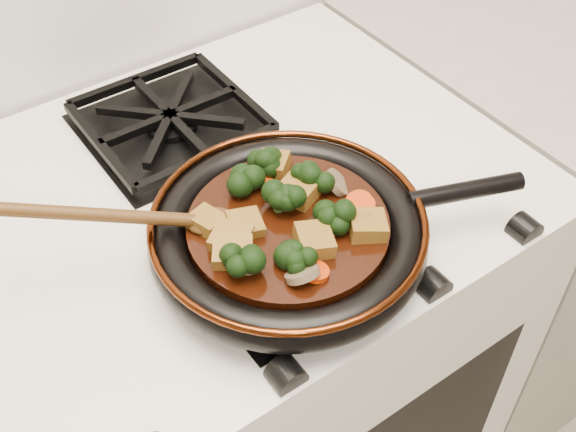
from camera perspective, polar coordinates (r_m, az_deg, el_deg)
stove at (r=1.28m, az=-3.75°, el=-12.38°), size 0.76×0.60×0.90m
burner_grate_front at (r=0.84m, az=-0.07°, el=-2.17°), size 0.23×0.23×0.03m
burner_grate_back at (r=1.02m, az=-9.25°, el=7.40°), size 0.23×0.23×0.03m
skillet at (r=0.81m, az=0.16°, el=-1.26°), size 0.43×0.31×0.05m
braising_sauce at (r=0.81m, az=0.00°, el=-1.04°), size 0.23×0.23×0.02m
tofu_cube_0 at (r=0.77m, az=2.09°, el=-2.04°), size 0.05×0.05×0.03m
tofu_cube_1 at (r=0.76m, az=-4.37°, el=-2.99°), size 0.06×0.05×0.03m
tofu_cube_2 at (r=0.79m, az=6.30°, el=-0.81°), size 0.06×0.05×0.03m
tofu_cube_3 at (r=0.86m, az=-1.14°, el=4.05°), size 0.05×0.05×0.02m
tofu_cube_4 at (r=0.80m, az=-6.42°, el=-0.47°), size 0.04×0.04×0.02m
tofu_cube_5 at (r=0.77m, az=-4.50°, el=-1.87°), size 0.06×0.06×0.02m
tofu_cube_6 at (r=0.79m, az=-3.44°, el=-0.75°), size 0.05×0.05×0.03m
tofu_cube_7 at (r=0.82m, az=0.78°, el=1.89°), size 0.05×0.05×0.03m
broccoli_floret_0 at (r=0.81m, az=-0.68°, el=1.14°), size 0.09×0.08×0.07m
broccoli_floret_1 at (r=0.83m, az=1.60°, el=2.65°), size 0.06×0.07×0.07m
broccoli_floret_2 at (r=0.85m, az=-1.65°, el=3.92°), size 0.09×0.08×0.06m
broccoli_floret_3 at (r=0.83m, az=-3.31°, el=2.65°), size 0.07×0.07×0.06m
broccoli_floret_4 at (r=0.75m, az=0.67°, el=-3.37°), size 0.08×0.07×0.07m
broccoli_floret_5 at (r=0.79m, az=3.86°, el=-0.15°), size 0.07×0.08×0.07m
broccoli_floret_6 at (r=0.74m, az=-3.44°, el=-3.77°), size 0.06×0.06×0.06m
carrot_coin_0 at (r=0.85m, az=-2.27°, el=3.22°), size 0.03×0.03×0.02m
carrot_coin_1 at (r=0.82m, az=5.62°, el=1.13°), size 0.03×0.03×0.01m
carrot_coin_2 at (r=0.82m, az=5.90°, el=0.80°), size 0.03×0.03×0.01m
carrot_coin_3 at (r=0.75m, az=2.15°, el=-4.41°), size 0.03×0.03×0.01m
mushroom_slice_0 at (r=0.80m, az=5.81°, el=-0.13°), size 0.03×0.03×0.02m
mushroom_slice_1 at (r=0.84m, az=3.91°, el=2.62°), size 0.05×0.05×0.03m
mushroom_slice_2 at (r=0.74m, az=1.15°, el=-4.61°), size 0.04×0.04×0.03m
mushroom_slice_3 at (r=0.75m, az=-3.79°, el=-3.69°), size 0.04×0.04×0.03m
wooden_spoon at (r=0.78m, az=-11.52°, el=-0.10°), size 0.16×0.09×0.26m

